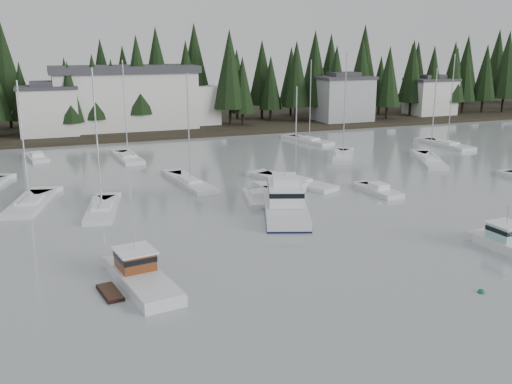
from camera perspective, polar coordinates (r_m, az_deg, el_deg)
ground at (r=31.93m, az=19.42°, el=-15.19°), size 260.00×260.00×0.00m
far_shore_land at (r=120.23m, az=-11.37°, el=7.15°), size 240.00×54.00×1.00m
conifer_treeline at (r=109.48m, az=-10.43°, el=6.46°), size 200.00×22.00×20.00m
house_west at (r=100.35m, az=-20.07°, el=7.75°), size 9.54×7.42×8.75m
house_east_a at (r=113.36m, az=8.66°, el=9.32°), size 10.60×8.48×9.25m
house_east_b at (r=127.08m, az=17.05°, el=9.20°), size 9.54×7.42×8.25m
harbor_inn at (r=104.74m, az=-11.82°, el=9.21°), size 29.50×11.50×10.90m
lobster_boat_brown at (r=38.56m, az=-11.47°, el=-8.49°), size 4.98×8.42×4.00m
cabin_cruiser_center at (r=53.47m, az=2.89°, el=-1.17°), size 7.62×12.76×5.24m
sailboat_0 at (r=64.20m, az=3.93°, el=0.87°), size 6.64×10.80×11.38m
sailboat_1 at (r=91.36m, az=5.35°, el=5.06°), size 4.76×9.62×13.32m
sailboat_2 at (r=79.18m, az=8.66°, el=3.44°), size 6.70×9.06×14.79m
sailboat_3 at (r=92.05m, az=18.58°, el=4.42°), size 3.18×9.64×14.28m
sailboat_5 at (r=79.12m, az=17.00°, el=2.93°), size 7.02×10.99×12.77m
sailboat_7 at (r=55.39m, az=-15.13°, el=-1.87°), size 4.21×9.00×13.83m
sailboat_9 at (r=64.22m, az=-6.59°, el=0.82°), size 3.78×10.73×12.80m
sailboat_11 at (r=79.36m, az=-12.67°, el=3.27°), size 3.37×9.11×13.70m
sailboat_13 at (r=59.62m, az=-21.68°, el=-1.26°), size 5.20×9.70×12.62m
runabout_1 at (r=61.62m, az=12.15°, el=0.04°), size 2.67×6.08×1.42m
runabout_3 at (r=82.71m, az=-21.04°, el=3.13°), size 3.27×6.41×1.42m
runabout_4 at (r=57.31m, az=0.12°, el=-0.73°), size 3.47×6.71×1.42m
mooring_buoy_green at (r=39.64m, az=21.59°, el=-9.33°), size 0.48×0.48×0.48m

